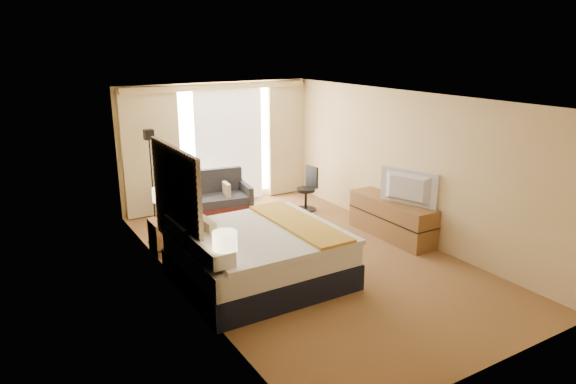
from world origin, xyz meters
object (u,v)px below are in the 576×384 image
nightstand_left (228,297)px  desk_chair (308,191)px  loveseat (213,201)px  nightstand_right (166,236)px  floor_lamp (150,157)px  media_dresser (391,218)px  bed (258,256)px  lamp_right (161,195)px  television (406,189)px  lamp_left (225,243)px

nightstand_left → desk_chair: 4.55m
loveseat → desk_chair: bearing=-10.2°
nightstand_right → nightstand_left: bearing=-90.0°
desk_chair → floor_lamp: bearing=156.7°
loveseat → nightstand_left: bearing=-101.5°
media_dresser → floor_lamp: floor_lamp is taller
desk_chair → nightstand_left: bearing=-142.4°
bed → lamp_right: (-0.84, 1.81, 0.58)m
media_dresser → loveseat: loveseat is taller
nightstand_left → loveseat: loveseat is taller
nightstand_left → television: (3.65, 0.69, 0.73)m
desk_chair → media_dresser: bearing=-84.9°
media_dresser → lamp_left: bearing=-163.4°
desk_chair → lamp_left: lamp_left is taller
nightstand_left → loveseat: size_ratio=0.35×
nightstand_left → lamp_right: size_ratio=0.98×
bed → floor_lamp: size_ratio=1.25×
bed → nightstand_left: bearing=-139.3°
bed → loveseat: size_ratio=1.46×
nightstand_left → media_dresser: (3.70, 1.05, 0.07)m
nightstand_right → lamp_right: 0.71m
media_dresser → nightstand_left: bearing=-164.2°
media_dresser → desk_chair: bearing=101.4°
bed → television: size_ratio=2.15×
media_dresser → floor_lamp: 4.65m
media_dresser → lamp_left: 3.97m
lamp_left → lamp_right: 2.58m
lamp_right → nightstand_right: bearing=-19.1°
bed → lamp_right: size_ratio=4.06×
nightstand_right → television: 4.14m
media_dresser → desk_chair: size_ratio=1.96×
lamp_left → television: television is taller
media_dresser → desk_chair: desk_chair is taller
lamp_right → television: 4.11m
floor_lamp → media_dresser: bearing=-41.5°
desk_chair → lamp_left: bearing=-142.2°
nightstand_left → nightstand_right: bearing=90.0°
floor_lamp → nightstand_right: bearing=-100.4°
lamp_left → lamp_right: bearing=89.7°
bed → floor_lamp: 3.52m
floor_lamp → television: floor_lamp is taller
lamp_left → television: 3.77m
lamp_right → media_dresser: bearing=-21.4°
nightstand_left → floor_lamp: floor_lamp is taller
lamp_left → floor_lamp: bearing=85.4°
media_dresser → lamp_right: size_ratio=3.22×
nightstand_left → bed: 1.07m
floor_lamp → television: size_ratio=1.73×
lamp_left → bed: bearing=41.7°
loveseat → floor_lamp: (-1.13, 0.27, 0.99)m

